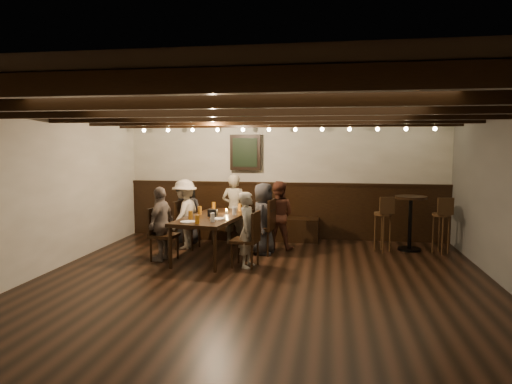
% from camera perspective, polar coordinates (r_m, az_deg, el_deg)
% --- Properties ---
extents(room, '(7.00, 7.00, 7.00)m').
position_cam_1_polar(room, '(8.10, 0.71, 0.03)').
color(room, black).
rests_on(room, ground).
extents(dining_table, '(1.07, 1.97, 0.71)m').
position_cam_1_polar(dining_table, '(7.77, -5.30, -3.42)').
color(dining_table, black).
rests_on(dining_table, floor).
extents(chair_left_near, '(0.45, 0.45, 0.88)m').
position_cam_1_polar(chair_left_near, '(8.53, -8.66, -5.21)').
color(chair_left_near, black).
rests_on(chair_left_near, floor).
extents(chair_left_far, '(0.45, 0.45, 0.87)m').
position_cam_1_polar(chair_left_far, '(7.74, -11.50, -6.42)').
color(chair_left_far, black).
rests_on(chair_left_far, floor).
extents(chair_right_near, '(0.49, 0.49, 0.96)m').
position_cam_1_polar(chair_right_near, '(8.03, 0.73, -5.65)').
color(chair_right_near, black).
rests_on(chair_right_near, floor).
extents(chair_right_far, '(0.45, 0.45, 0.88)m').
position_cam_1_polar(chair_right_far, '(7.19, -1.25, -7.25)').
color(chair_right_far, black).
rests_on(chair_right_far, floor).
extents(person_bench_left, '(0.63, 0.46, 1.21)m').
position_cam_1_polar(person_bench_left, '(8.95, -8.52, -2.49)').
color(person_bench_left, black).
rests_on(person_bench_left, floor).
extents(person_bench_centre, '(0.53, 0.38, 1.35)m').
position_cam_1_polar(person_bench_centre, '(8.74, -2.75, -2.16)').
color(person_bench_centre, gray).
rests_on(person_bench_centre, floor).
extents(person_bench_right, '(0.66, 0.54, 1.25)m').
position_cam_1_polar(person_bench_right, '(8.35, 2.76, -2.90)').
color(person_bench_right, '#582C1E').
rests_on(person_bench_right, floor).
extents(person_left_near, '(0.57, 0.88, 1.28)m').
position_cam_1_polar(person_left_near, '(8.48, -8.89, -2.74)').
color(person_left_near, '#B6AC9A').
rests_on(person_left_near, floor).
extents(person_left_far, '(0.39, 0.75, 1.22)m').
position_cam_1_polar(person_left_far, '(7.69, -11.76, -3.89)').
color(person_left_far, slate).
rests_on(person_left_far, floor).
extents(person_right_near, '(0.47, 0.66, 1.25)m').
position_cam_1_polar(person_right_near, '(7.96, 0.94, -3.33)').
color(person_right_near, '#29292C').
rests_on(person_right_near, floor).
extents(person_right_far, '(0.33, 0.46, 1.18)m').
position_cam_1_polar(person_right_far, '(7.11, -1.01, -4.73)').
color(person_right_far, gray).
rests_on(person_right_far, floor).
extents(pint_a, '(0.07, 0.07, 0.14)m').
position_cam_1_polar(pint_a, '(8.50, -5.32, -1.74)').
color(pint_a, '#BF7219').
rests_on(pint_a, dining_table).
extents(pint_b, '(0.07, 0.07, 0.14)m').
position_cam_1_polar(pint_b, '(8.27, -2.03, -1.93)').
color(pint_b, '#BF7219').
rests_on(pint_b, dining_table).
extents(pint_c, '(0.07, 0.07, 0.14)m').
position_cam_1_polar(pint_c, '(7.96, -7.05, -2.28)').
color(pint_c, '#BF7219').
rests_on(pint_c, dining_table).
extents(pint_d, '(0.07, 0.07, 0.14)m').
position_cam_1_polar(pint_d, '(7.83, -2.73, -2.38)').
color(pint_d, silver).
rests_on(pint_d, dining_table).
extents(pint_e, '(0.07, 0.07, 0.14)m').
position_cam_1_polar(pint_e, '(7.43, -8.18, -2.89)').
color(pint_e, '#BF7219').
rests_on(pint_e, dining_table).
extents(pint_f, '(0.07, 0.07, 0.14)m').
position_cam_1_polar(pint_f, '(7.17, -5.46, -3.17)').
color(pint_f, silver).
rests_on(pint_f, dining_table).
extents(pint_g, '(0.07, 0.07, 0.14)m').
position_cam_1_polar(pint_g, '(7.00, -7.36, -3.42)').
color(pint_g, '#BF7219').
rests_on(pint_g, dining_table).
extents(plate_near, '(0.24, 0.24, 0.01)m').
position_cam_1_polar(plate_near, '(7.19, -8.50, -3.70)').
color(plate_near, white).
rests_on(plate_near, dining_table).
extents(plate_far, '(0.24, 0.24, 0.01)m').
position_cam_1_polar(plate_far, '(7.42, -4.88, -3.35)').
color(plate_far, white).
rests_on(plate_far, dining_table).
extents(condiment_caddy, '(0.15, 0.10, 0.12)m').
position_cam_1_polar(condiment_caddy, '(7.71, -5.45, -2.61)').
color(condiment_caddy, black).
rests_on(condiment_caddy, dining_table).
extents(candle, '(0.05, 0.05, 0.05)m').
position_cam_1_polar(candle, '(7.99, -3.71, -2.54)').
color(candle, beige).
rests_on(candle, dining_table).
extents(high_top_table, '(0.56, 0.56, 0.99)m').
position_cam_1_polar(high_top_table, '(8.67, 18.73, -2.72)').
color(high_top_table, black).
rests_on(high_top_table, floor).
extents(bar_stool_left, '(0.34, 0.36, 1.00)m').
position_cam_1_polar(bar_stool_left, '(8.45, 15.55, -4.74)').
color(bar_stool_left, '#3C2713').
rests_on(bar_stool_left, floor).
extents(bar_stool_right, '(0.32, 0.34, 1.00)m').
position_cam_1_polar(bar_stool_right, '(8.67, 22.12, -4.70)').
color(bar_stool_right, '#3C2713').
rests_on(bar_stool_right, floor).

